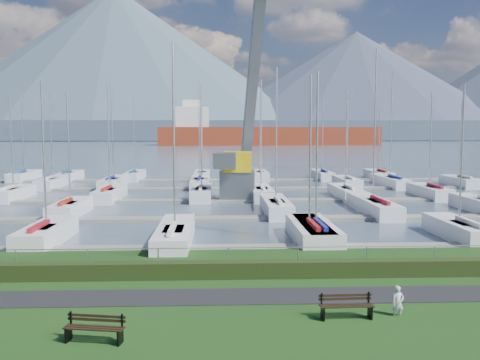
{
  "coord_description": "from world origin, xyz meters",
  "views": [
    {
      "loc": [
        -1.44,
        -22.53,
        6.24
      ],
      "look_at": [
        0.0,
        12.0,
        3.0
      ],
      "focal_mm": 40.0,
      "sensor_mm": 36.0,
      "label": 1
    }
  ],
  "objects": [
    {
      "name": "water",
      "position": [
        0.0,
        260.0,
        -0.4
      ],
      "size": [
        800.0,
        540.0,
        0.2
      ],
      "primitive_type": "cube",
      "color": "#4A5A6C"
    },
    {
      "name": "fence",
      "position": [
        0.0,
        0.0,
        1.2
      ],
      "size": [
        80.0,
        0.04,
        0.04
      ],
      "primitive_type": "cylinder",
      "rotation": [
        0.0,
        1.57,
        0.0
      ],
      "color": "gray",
      "rests_on": "grass"
    },
    {
      "name": "bench_left",
      "position": [
        -5.09,
        -7.12,
        0.42
      ],
      "size": [
        1.85,
        0.74,
        0.85
      ],
      "rotation": [
        0.0,
        0.0,
        -0.18
      ],
      "color": "black",
      "rests_on": "grass"
    },
    {
      "name": "sailboat_fleet",
      "position": [
        -0.95,
        28.28,
        5.33
      ],
      "size": [
        75.45,
        49.47,
        13.47
      ],
      "color": "maroon",
      "rests_on": "water"
    },
    {
      "name": "cargo_ship_mid",
      "position": [
        16.5,
        211.01,
        3.58
      ],
      "size": [
        96.66,
        24.09,
        21.5
      ],
      "rotation": [
        0.0,
        0.0,
        0.06
      ],
      "color": "maroon",
      "rests_on": "water"
    },
    {
      "name": "bench_right",
      "position": [
        2.8,
        -5.46,
        0.42
      ],
      "size": [
        1.81,
        0.49,
        0.85
      ],
      "rotation": [
        0.0,
        0.0,
        0.04
      ],
      "color": "black",
      "rests_on": "grass"
    },
    {
      "name": "person",
      "position": [
        4.6,
        -5.28,
        0.59
      ],
      "size": [
        0.47,
        0.35,
        1.18
      ],
      "primitive_type": "imported",
      "rotation": [
        0.0,
        0.0,
        0.18
      ],
      "color": "silver",
      "rests_on": "grass"
    },
    {
      "name": "path",
      "position": [
        0.0,
        -3.0,
        0.01
      ],
      "size": [
        160.0,
        2.0,
        0.04
      ],
      "primitive_type": "cube",
      "color": "black",
      "rests_on": "grass"
    },
    {
      "name": "docks",
      "position": [
        0.0,
        26.0,
        -0.22
      ],
      "size": [
        90.0,
        41.6,
        0.25
      ],
      "color": "slate",
      "rests_on": "water"
    },
    {
      "name": "mountains",
      "position": [
        7.35,
        404.62,
        46.68
      ],
      "size": [
        1190.0,
        360.0,
        115.0
      ],
      "color": "#434E62",
      "rests_on": "water"
    },
    {
      "name": "foothill",
      "position": [
        0.0,
        330.0,
        6.0
      ],
      "size": [
        900.0,
        80.0,
        12.0
      ],
      "primitive_type": "cube",
      "color": "#49596B",
      "rests_on": "water"
    },
    {
      "name": "hedge",
      "position": [
        0.0,
        -0.4,
        0.35
      ],
      "size": [
        80.0,
        0.7,
        0.7
      ],
      "primitive_type": "cube",
      "color": "black",
      "rests_on": "grass"
    },
    {
      "name": "crane",
      "position": [
        0.85,
        28.41,
        5.33
      ],
      "size": [
        5.19,
        13.29,
        22.35
      ],
      "rotation": [
        0.0,
        0.0,
        -0.06
      ],
      "color": "slate",
      "rests_on": "water"
    }
  ]
}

